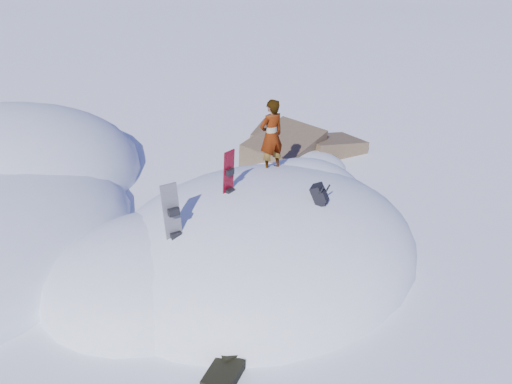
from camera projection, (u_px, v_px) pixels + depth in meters
ground at (262, 253)px, 10.59m from camera, size 120.00×120.00×0.00m
snow_mound at (249, 251)px, 10.66m from camera, size 8.00×6.00×3.00m
rock_outcrop at (295, 163)px, 14.73m from camera, size 4.68×4.41×1.68m
snowboard_red at (229, 184)px, 9.85m from camera, size 0.30×0.23×1.46m
snowboard_dark at (174, 226)px, 8.86m from camera, size 0.33×0.26×1.62m
backpack at (320, 195)px, 9.58m from camera, size 0.41×0.47×0.47m
gear_pile at (225, 371)px, 7.57m from camera, size 0.88×0.71×0.23m
person at (271, 136)px, 10.97m from camera, size 0.63×0.43×1.65m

